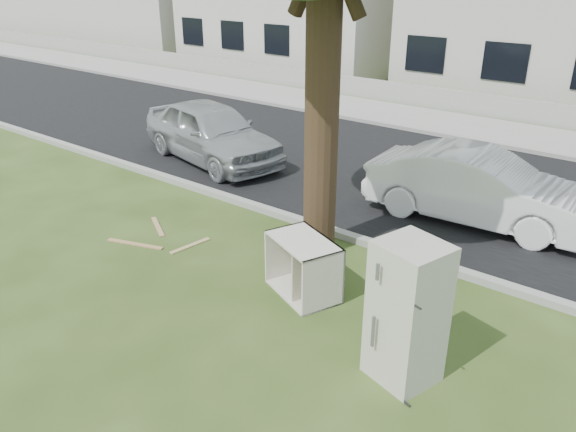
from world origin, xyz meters
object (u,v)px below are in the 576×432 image
Objects in this scene: cabinet at (303,267)px; car_center at (478,187)px; car_left at (211,132)px; fridge at (407,313)px.

car_center is at bearing 98.30° from cabinet.
cabinet is 4.19m from car_center.
cabinet is 6.50m from car_left.
fridge is 8.60m from car_left.
car_center is 0.96× the size of car_left.
car_center is at bearing 117.55° from fridge.
cabinet is at bearing 175.55° from fridge.
car_left is at bearing 90.26° from car_center.
car_left is (-5.42, 3.56, 0.29)m from cabinet.
car_center is (-0.97, 4.81, -0.19)m from fridge.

